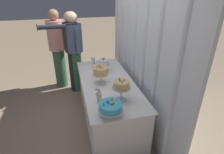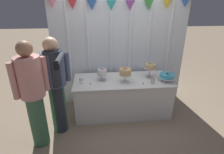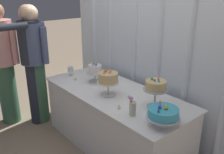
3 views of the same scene
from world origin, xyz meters
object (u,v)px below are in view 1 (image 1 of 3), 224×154
at_px(cake_display_leftmost, 103,63).
at_px(cake_display_midright, 121,86).
at_px(cake_display_rightmost, 111,107).
at_px(tealight_near_left, 96,94).
at_px(cake_table, 108,101).
at_px(wine_glass, 93,60).
at_px(guest_girl_blue_dress, 72,49).
at_px(cake_display_midleft, 101,72).
at_px(flower_vase, 99,96).
at_px(tealight_far_left, 93,67).
at_px(guest_man_pink_jacket, 74,50).
at_px(guest_man_dark_suit, 58,47).

height_order(cake_display_leftmost, cake_display_midright, cake_display_midright).
distance_m(cake_display_rightmost, tealight_near_left, 0.50).
relative_size(cake_table, wine_glass, 15.11).
bearing_deg(wine_glass, guest_girl_blue_dress, -134.54).
distance_m(cake_display_midleft, cake_display_midright, 0.57).
height_order(cake_display_midleft, tealight_near_left, cake_display_midleft).
bearing_deg(cake_table, flower_vase, -23.72).
relative_size(tealight_far_left, tealight_near_left, 1.18).
bearing_deg(cake_display_midright, tealight_far_left, -170.52).
bearing_deg(cake_display_midleft, tealight_near_left, -21.51).
relative_size(cake_display_midright, tealight_near_left, 8.51).
bearing_deg(cake_table, wine_glass, -173.13).
bearing_deg(cake_display_midleft, guest_man_pink_jacket, -165.27).
xyz_separation_m(cake_display_midleft, guest_girl_blue_dress, (-1.22, -0.38, 0.02)).
distance_m(wine_glass, guest_man_pink_jacket, 0.53).
relative_size(tealight_near_left, guest_man_dark_suit, 0.02).
bearing_deg(guest_man_pink_jacket, tealight_near_left, 7.14).
bearing_deg(cake_table, cake_display_midleft, -76.97).
bearing_deg(guest_girl_blue_dress, guest_man_pink_jacket, 107.90).
bearing_deg(flower_vase, tealight_near_left, -178.04).
distance_m(cake_table, tealight_near_left, 0.58).
relative_size(cake_display_midleft, tealight_near_left, 8.11).
xyz_separation_m(cake_display_midright, tealight_near_left, (-0.21, -0.30, -0.21)).
height_order(cake_display_rightmost, flower_vase, flower_vase).
distance_m(cake_display_midright, tealight_near_left, 0.43).
relative_size(wine_glass, guest_man_pink_jacket, 0.08).
height_order(wine_glass, guest_man_dark_suit, guest_man_dark_suit).
xyz_separation_m(cake_display_leftmost, tealight_near_left, (0.76, -0.26, -0.14)).
bearing_deg(tealight_far_left, flower_vase, -4.64).
relative_size(wine_glass, tealight_far_left, 2.83).
bearing_deg(flower_vase, guest_man_pink_jacket, -173.39).
xyz_separation_m(guest_man_pink_jacket, guest_man_dark_suit, (-0.27, -0.34, 0.02)).
height_order(cake_display_leftmost, tealight_near_left, cake_display_leftmost).
xyz_separation_m(guest_girl_blue_dress, guest_man_dark_suit, (-0.28, -0.29, -0.02)).
bearing_deg(guest_man_dark_suit, cake_display_midright, 22.33).
relative_size(guest_man_pink_jacket, guest_girl_blue_dress, 1.00).
height_order(cake_display_midright, cake_display_rightmost, cake_display_midright).
relative_size(cake_table, tealight_near_left, 50.36).
bearing_deg(cake_display_midright, tealight_near_left, -125.25).
relative_size(cake_display_midleft, wine_glass, 2.43).
relative_size(wine_glass, flower_vase, 0.59).
xyz_separation_m(flower_vase, guest_man_dark_suit, (-2.01, -0.54, 0.11)).
xyz_separation_m(cake_display_leftmost, guest_man_pink_jacket, (-0.81, -0.46, 0.02)).
xyz_separation_m(cake_table, tealight_far_left, (-0.63, -0.14, 0.38)).
bearing_deg(wine_glass, tealight_near_left, -7.08).
height_order(guest_man_pink_jacket, guest_girl_blue_dress, same).
distance_m(cake_table, guest_girl_blue_dress, 1.42).
height_order(cake_display_rightmost, tealight_far_left, cake_display_rightmost).
bearing_deg(cake_display_rightmost, cake_display_midright, 142.05).
height_order(flower_vase, guest_girl_blue_dress, guest_girl_blue_dress).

